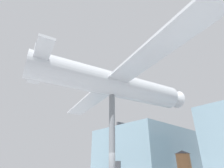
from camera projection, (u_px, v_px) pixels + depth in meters
glass_pavilion_left at (147, 153)px, 28.69m from camera, size 11.83×14.27×7.75m
support_pylon_central at (112, 138)px, 13.43m from camera, size 0.48×0.48×7.10m
suspended_airplane at (115, 85)px, 15.55m from camera, size 21.33×15.66×3.03m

